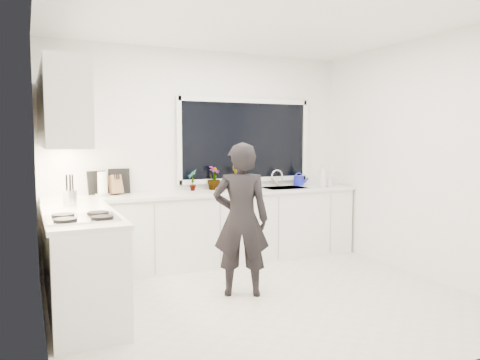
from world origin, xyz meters
name	(u,v)px	position (x,y,z in m)	size (l,w,h in m)	color
floor	(265,300)	(0.00, 0.00, -0.01)	(4.00, 3.50, 0.02)	beige
wall_back	(203,156)	(0.00, 1.76, 1.35)	(4.00, 0.02, 2.70)	white
wall_left	(38,168)	(-2.01, 0.00, 1.35)	(0.02, 3.50, 2.70)	white
wall_right	(422,159)	(2.01, 0.00, 1.35)	(0.02, 3.50, 2.70)	white
ceiling	(266,17)	(0.00, 0.00, 2.71)	(4.00, 3.50, 0.02)	white
window	(245,140)	(0.60, 1.73, 1.55)	(1.80, 0.02, 1.00)	black
base_cabinets_back	(211,229)	(0.00, 1.45, 0.44)	(3.92, 0.58, 0.88)	white
base_cabinets_left	(82,266)	(-1.67, 0.35, 0.44)	(0.58, 1.60, 0.88)	white
countertop_back	(212,193)	(0.00, 1.44, 0.90)	(3.94, 0.62, 0.04)	silver
countertop_left	(80,215)	(-1.67, 0.35, 0.90)	(0.62, 1.60, 0.04)	silver
upper_cabinets	(60,109)	(-1.79, 0.70, 1.85)	(0.34, 2.10, 0.70)	white
sink	(284,191)	(1.05, 1.45, 0.87)	(0.58, 0.42, 0.14)	silver
faucet	(277,178)	(1.05, 1.65, 1.03)	(0.03, 0.03, 0.22)	silver
stovetop	(82,217)	(-1.69, 0.00, 0.94)	(0.56, 0.48, 0.03)	black
person	(241,220)	(-0.16, 0.22, 0.77)	(0.56, 0.37, 1.54)	black
pizza_tray	(235,189)	(0.31, 1.42, 0.94)	(0.43, 0.32, 0.03)	silver
pizza	(235,188)	(0.31, 1.42, 0.95)	(0.40, 0.28, 0.01)	red
watering_can	(299,181)	(1.37, 1.61, 0.98)	(0.14, 0.14, 0.13)	#1218AE
paper_towel_roll	(103,184)	(-1.30, 1.55, 1.05)	(0.11, 0.11, 0.26)	white
knife_block	(116,185)	(-1.15, 1.59, 1.03)	(0.13, 0.10, 0.22)	olive
utensil_crock	(70,198)	(-1.72, 0.80, 1.00)	(0.13, 0.13, 0.16)	silver
picture_frame_large	(97,183)	(-1.35, 1.69, 1.06)	(0.22, 0.02, 0.28)	black
picture_frame_small	(119,181)	(-1.09, 1.69, 1.07)	(0.25, 0.02, 0.30)	black
herb_plants	(218,178)	(0.16, 1.61, 1.07)	(0.78, 0.24, 0.31)	#26662D
soap_bottles	(325,177)	(1.59, 1.30, 1.06)	(0.24, 0.14, 0.30)	#D8BF66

